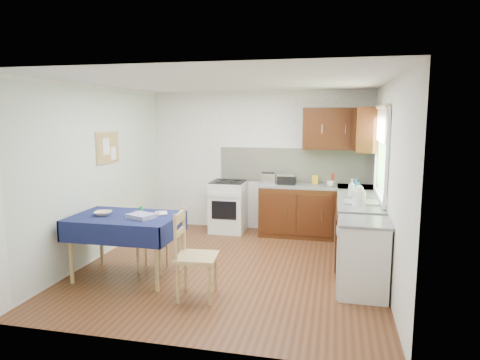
% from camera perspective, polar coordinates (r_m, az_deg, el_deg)
% --- Properties ---
extents(floor, '(4.20, 4.20, 0.00)m').
position_cam_1_polar(floor, '(6.02, -1.16, -11.52)').
color(floor, '#4B2814').
rests_on(floor, ground).
extents(ceiling, '(4.00, 4.20, 0.02)m').
position_cam_1_polar(ceiling, '(5.67, -1.24, 12.94)').
color(ceiling, silver).
rests_on(ceiling, wall_back).
extents(wall_back, '(4.00, 0.02, 2.50)m').
position_cam_1_polar(wall_back, '(7.75, 2.54, 2.51)').
color(wall_back, silver).
rests_on(wall_back, ground).
extents(wall_front, '(4.00, 0.02, 2.50)m').
position_cam_1_polar(wall_front, '(3.74, -8.96, -4.16)').
color(wall_front, silver).
rests_on(wall_front, ground).
extents(wall_left, '(0.02, 4.20, 2.50)m').
position_cam_1_polar(wall_left, '(6.49, -18.61, 0.88)').
color(wall_left, silver).
rests_on(wall_left, ground).
extents(wall_right, '(0.02, 4.20, 2.50)m').
position_cam_1_polar(wall_right, '(5.59, 19.14, -0.33)').
color(wall_right, silver).
rests_on(wall_right, ground).
extents(base_cabinets, '(1.90, 2.30, 0.86)m').
position_cam_1_polar(base_cabinets, '(6.94, 12.37, -5.28)').
color(base_cabinets, '#372009').
rests_on(base_cabinets, ground).
extents(worktop_back, '(1.90, 0.60, 0.04)m').
position_cam_1_polar(worktop_back, '(7.39, 10.14, -0.81)').
color(worktop_back, slate).
rests_on(worktop_back, base_cabinets).
extents(worktop_right, '(0.60, 1.70, 0.04)m').
position_cam_1_polar(worktop_right, '(6.26, 15.60, -2.69)').
color(worktop_right, slate).
rests_on(worktop_right, base_cabinets).
extents(worktop_corner, '(0.60, 0.60, 0.04)m').
position_cam_1_polar(worktop_corner, '(7.39, 15.18, -0.98)').
color(worktop_corner, slate).
rests_on(worktop_corner, base_cabinets).
extents(splashback, '(2.70, 0.02, 0.60)m').
position_cam_1_polar(splashback, '(7.66, 7.31, 1.99)').
color(splashback, beige).
rests_on(splashback, wall_back).
extents(upper_cabinets, '(1.20, 0.85, 0.70)m').
position_cam_1_polar(upper_cabinets, '(7.29, 14.09, 6.60)').
color(upper_cabinets, '#372009').
rests_on(upper_cabinets, wall_back).
extents(stove, '(0.60, 0.61, 0.92)m').
position_cam_1_polar(stove, '(7.69, -1.58, -3.51)').
color(stove, silver).
rests_on(stove, ground).
extents(window, '(0.04, 1.48, 1.26)m').
position_cam_1_polar(window, '(6.23, 18.36, 4.30)').
color(window, '#305523').
rests_on(window, wall_right).
extents(fridge, '(0.58, 0.60, 0.89)m').
position_cam_1_polar(fridge, '(5.21, 16.04, -9.96)').
color(fridge, silver).
rests_on(fridge, ground).
extents(corkboard, '(0.04, 0.62, 0.47)m').
position_cam_1_polar(corkboard, '(6.69, -17.21, 4.17)').
color(corkboard, tan).
rests_on(corkboard, wall_left).
extents(dining_table, '(1.34, 0.90, 0.81)m').
position_cam_1_polar(dining_table, '(5.66, -15.01, -5.65)').
color(dining_table, '#0F113D').
rests_on(dining_table, ground).
extents(chair_far, '(0.41, 0.41, 0.85)m').
position_cam_1_polar(chair_far, '(5.85, -11.76, -7.69)').
color(chair_far, tan).
rests_on(chair_far, ground).
extents(chair_near, '(0.49, 0.49, 1.01)m').
position_cam_1_polar(chair_near, '(4.93, -6.37, -9.57)').
color(chair_near, tan).
rests_on(chair_near, ground).
extents(toaster, '(0.26, 0.16, 0.20)m').
position_cam_1_polar(toaster, '(7.44, 3.77, 0.23)').
color(toaster, silver).
rests_on(toaster, worktop_back).
extents(sandwich_press, '(0.30, 0.26, 0.18)m').
position_cam_1_polar(sandwich_press, '(7.41, 6.26, 0.13)').
color(sandwich_press, black).
rests_on(sandwich_press, worktop_back).
extents(sauce_bottle, '(0.05, 0.05, 0.22)m').
position_cam_1_polar(sauce_bottle, '(7.31, 12.22, 0.06)').
color(sauce_bottle, red).
rests_on(sauce_bottle, worktop_back).
extents(yellow_packet, '(0.11, 0.08, 0.14)m').
position_cam_1_polar(yellow_packet, '(7.53, 9.97, 0.07)').
color(yellow_packet, gold).
rests_on(yellow_packet, worktop_back).
extents(dish_rack, '(0.45, 0.34, 0.21)m').
position_cam_1_polar(dish_rack, '(6.01, 15.90, -2.72)').
color(dish_rack, gray).
rests_on(dish_rack, worktop_right).
extents(kettle, '(0.16, 0.16, 0.28)m').
position_cam_1_polar(kettle, '(5.78, 15.60, -2.17)').
color(kettle, silver).
rests_on(kettle, worktop_right).
extents(cup, '(0.16, 0.16, 0.10)m').
position_cam_1_polar(cup, '(7.24, 11.97, -0.51)').
color(cup, silver).
rests_on(cup, worktop_back).
extents(soap_bottle_a, '(0.14, 0.14, 0.26)m').
position_cam_1_polar(soap_bottle_a, '(6.39, 14.65, -1.05)').
color(soap_bottle_a, silver).
rests_on(soap_bottle_a, worktop_right).
extents(soap_bottle_b, '(0.12, 0.12, 0.19)m').
position_cam_1_polar(soap_bottle_b, '(6.98, 15.21, -0.57)').
color(soap_bottle_b, blue).
rests_on(soap_bottle_b, worktop_right).
extents(soap_bottle_c, '(0.19, 0.19, 0.17)m').
position_cam_1_polar(soap_bottle_c, '(6.27, 15.40, -1.69)').
color(soap_bottle_c, green).
rests_on(soap_bottle_c, worktop_right).
extents(plate_bowl, '(0.26, 0.26, 0.05)m').
position_cam_1_polar(plate_bowl, '(5.73, -17.79, -4.25)').
color(plate_bowl, beige).
rests_on(plate_bowl, dining_table).
extents(book, '(0.22, 0.24, 0.02)m').
position_cam_1_polar(book, '(5.64, -11.20, -4.40)').
color(book, white).
rests_on(book, dining_table).
extents(spice_jar, '(0.05, 0.05, 0.10)m').
position_cam_1_polar(spice_jar, '(5.69, -13.04, -3.92)').
color(spice_jar, '#268E3D').
rests_on(spice_jar, dining_table).
extents(tea_towel, '(0.37, 0.33, 0.05)m').
position_cam_1_polar(tea_towel, '(5.45, -13.04, -4.70)').
color(tea_towel, navy).
rests_on(tea_towel, dining_table).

